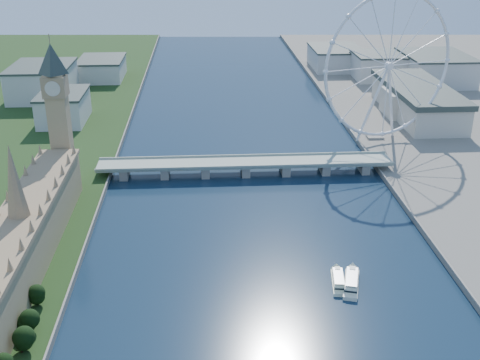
{
  "coord_description": "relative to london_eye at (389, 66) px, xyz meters",
  "views": [
    {
      "loc": [
        -30.45,
        -118.33,
        173.95
      ],
      "look_at": [
        -9.69,
        210.0,
        33.15
      ],
      "focal_mm": 45.0,
      "sensor_mm": 36.0,
      "label": 1
    }
  ],
  "objects": [
    {
      "name": "westminster_bridge",
      "position": [
        -119.98,
        -55.08,
        -60.89
      ],
      "size": [
        220.0,
        22.0,
        9.5
      ],
      "color": "gray",
      "rests_on": "ground"
    },
    {
      "name": "big_ben",
      "position": [
        -247.98,
        -77.08,
        -0.95
      ],
      "size": [
        20.02,
        20.02,
        110.0
      ],
      "color": "tan",
      "rests_on": "ground"
    },
    {
      "name": "tour_boat_near",
      "position": [
        -82.33,
        -209.66,
        -67.52
      ],
      "size": [
        10.31,
        27.15,
        5.82
      ],
      "primitive_type": null,
      "rotation": [
        0.0,
        0.0,
        -0.14
      ],
      "color": "#ECF2C9",
      "rests_on": "ground"
    },
    {
      "name": "city_skyline",
      "position": [
        -80.75,
        205.0,
        -50.56
      ],
      "size": [
        505.0,
        280.0,
        32.0
      ],
      "color": "beige",
      "rests_on": "ground"
    },
    {
      "name": "tour_boat_far",
      "position": [
        -75.97,
        -212.09,
        -67.52
      ],
      "size": [
        15.52,
        31.0,
        6.64
      ],
      "primitive_type": null,
      "rotation": [
        0.0,
        0.0,
        -0.27
      ],
      "color": "silver",
      "rests_on": "ground"
    },
    {
      "name": "county_hall",
      "position": [
        55.02,
        74.92,
        -67.52
      ],
      "size": [
        54.0,
        144.0,
        35.0
      ],
      "primitive_type": null,
      "color": "beige",
      "rests_on": "ground"
    },
    {
      "name": "parliament_range",
      "position": [
        -247.98,
        -185.08,
        -49.04
      ],
      "size": [
        24.0,
        200.0,
        70.0
      ],
      "color": "tan",
      "rests_on": "ground"
    },
    {
      "name": "london_eye",
      "position": [
        0.0,
        0.0,
        0.0
      ],
      "size": [
        113.6,
        39.12,
        124.3
      ],
      "color": "silver",
      "rests_on": "ground"
    }
  ]
}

